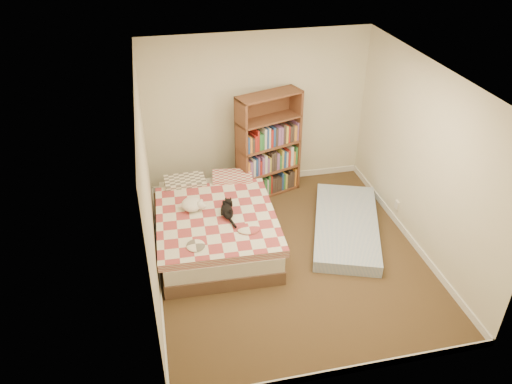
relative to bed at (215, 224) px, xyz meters
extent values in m
cube|color=#4E3B21|center=(0.91, -0.56, -0.26)|extent=(3.50, 4.00, 0.01)
cube|color=white|center=(0.91, -0.56, 2.24)|extent=(3.50, 4.00, 0.01)
cube|color=beige|center=(0.91, 1.44, 0.99)|extent=(3.50, 0.01, 2.50)
cube|color=beige|center=(0.91, -2.56, 0.99)|extent=(3.50, 0.01, 2.50)
cube|color=beige|center=(-0.84, -0.56, 0.99)|extent=(0.01, 4.00, 2.50)
cube|color=beige|center=(2.66, -0.56, 0.99)|extent=(0.01, 4.00, 2.50)
cube|color=white|center=(0.91, 1.43, -0.21)|extent=(3.50, 0.02, 0.10)
cube|color=white|center=(0.91, -2.55, -0.21)|extent=(3.50, 0.02, 0.10)
cube|color=white|center=(-0.83, -0.56, -0.21)|extent=(0.02, 4.00, 0.10)
cube|color=white|center=(2.65, -0.56, -0.21)|extent=(0.02, 4.00, 0.10)
cube|color=white|center=(2.65, -0.16, 0.04)|extent=(0.03, 0.09, 0.13)
cube|color=brown|center=(0.00, -0.03, -0.16)|extent=(1.57, 2.20, 0.19)
cube|color=silver|center=(0.00, -0.03, 0.04)|extent=(1.54, 2.15, 0.21)
cube|color=#B04145|center=(0.00, -0.03, 0.20)|extent=(1.64, 1.81, 0.11)
cube|color=#696158|center=(-0.35, 0.77, 0.23)|extent=(0.60, 0.40, 0.16)
cube|color=#B04145|center=(0.35, 0.77, 0.23)|extent=(0.60, 0.40, 0.16)
cube|color=brown|center=(0.53, 1.07, 0.58)|extent=(0.15, 0.33, 1.68)
cube|color=brown|center=(1.50, 1.07, 0.58)|extent=(0.15, 0.33, 1.68)
cube|color=brown|center=(1.01, 1.23, 0.58)|extent=(0.96, 0.34, 1.68)
cube|color=brown|center=(1.01, 1.07, -0.24)|extent=(1.06, 0.64, 0.03)
cube|color=brown|center=(1.01, 1.07, 0.59)|extent=(1.06, 0.64, 0.03)
cube|color=brown|center=(1.01, 1.07, 1.40)|extent=(1.06, 0.64, 0.03)
cube|color=#7A9BCC|center=(1.86, -0.21, -0.17)|extent=(1.50, 2.14, 0.18)
ellipsoid|color=black|center=(0.14, -0.18, 0.31)|extent=(0.24, 0.38, 0.12)
sphere|color=black|center=(0.14, 0.01, 0.32)|extent=(0.13, 0.13, 0.11)
cone|color=black|center=(0.11, 0.04, 0.37)|extent=(0.04, 0.04, 0.04)
cone|color=black|center=(0.18, 0.04, 0.37)|extent=(0.04, 0.04, 0.04)
cylinder|color=black|center=(0.24, -0.42, 0.28)|extent=(0.08, 0.20, 0.04)
ellipsoid|color=white|center=(-0.30, 0.05, 0.33)|extent=(0.35, 0.37, 0.15)
sphere|color=white|center=(-0.22, -0.04, 0.35)|extent=(0.15, 0.15, 0.12)
sphere|color=white|center=(-0.17, -0.08, 0.33)|extent=(0.07, 0.07, 0.05)
sphere|color=white|center=(-0.43, 0.11, 0.31)|extent=(0.08, 0.08, 0.07)
camera|label=1|loc=(-0.65, -5.64, 4.05)|focal=35.00mm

